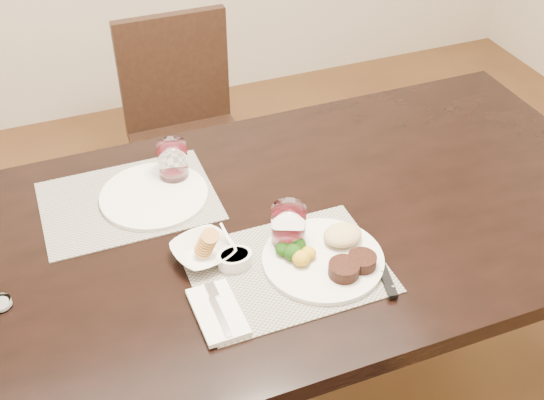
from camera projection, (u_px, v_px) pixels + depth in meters
name	position (u px, v px, depth m)	size (l,w,h in m)	color
ground_plane	(273.00, 394.00, 2.25)	(4.50, 4.50, 0.00)	#462516
dining_table	(274.00, 245.00, 1.83)	(2.00, 1.00, 0.75)	black
chair_far	(185.00, 123.00, 2.61)	(0.42, 0.42, 0.90)	black
placemat_near	(287.00, 269.00, 1.64)	(0.46, 0.34, 0.00)	gray
placemat_far	(129.00, 201.00, 1.84)	(0.46, 0.34, 0.00)	gray
dinner_plate	(329.00, 256.00, 1.65)	(0.30, 0.30, 0.05)	silver
napkin_fork	(218.00, 312.00, 1.52)	(0.10, 0.18, 0.02)	white
steak_knife	(381.00, 273.00, 1.62)	(0.05, 0.25, 0.01)	white
cracker_bowl	(203.00, 251.00, 1.66)	(0.18, 0.18, 0.06)	silver
sauce_ramekin	(235.00, 259.00, 1.64)	(0.09, 0.13, 0.07)	silver
wine_glass_near	(289.00, 229.00, 1.67)	(0.09, 0.09, 0.12)	white
far_plate	(154.00, 196.00, 1.85)	(0.29, 0.29, 0.01)	silver
wine_glass_far	(173.00, 164.00, 1.89)	(0.08, 0.08, 0.12)	white
salt_cellar	(1.00, 303.00, 1.54)	(0.05, 0.05, 0.02)	white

